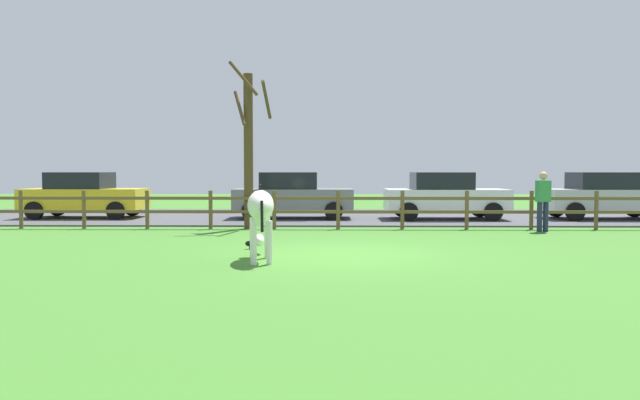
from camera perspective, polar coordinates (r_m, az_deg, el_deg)
ground_plane at (r=11.98m, az=2.38°, el=-5.18°), size 60.00×60.00×0.00m
parking_asphalt at (r=21.22m, az=1.78°, el=-1.60°), size 28.00×7.40×0.05m
paddock_fence at (r=16.89m, az=1.76°, el=-0.69°), size 21.98×0.11×1.10m
bare_tree at (r=17.15m, az=-6.86°, el=5.13°), size 1.14×1.13×4.73m
zebra at (r=11.04m, az=-5.73°, el=-1.04°), size 0.66×1.93×1.41m
crow_on_grass at (r=12.73m, az=-6.74°, el=-4.15°), size 0.21×0.10×0.20m
parked_car_silver at (r=22.00m, az=25.68°, el=0.41°), size 4.02×1.93×1.56m
parked_car_yellow at (r=21.90m, az=-21.70°, el=0.48°), size 4.01×1.90×1.56m
parked_car_grey at (r=20.17m, az=-2.66°, el=0.50°), size 4.02×1.92×1.56m
parked_car_white at (r=20.22m, az=11.86°, el=0.45°), size 4.02×1.91×1.56m
visitor_near_fence at (r=17.26m, az=20.61°, el=0.13°), size 0.39×0.28×1.64m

